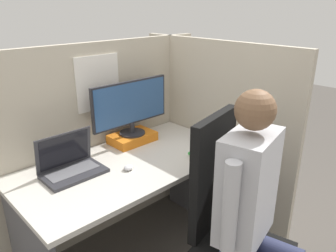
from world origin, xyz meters
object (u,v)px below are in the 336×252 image
Objects in this scene: office_chair at (228,223)px; person at (255,208)px; paper_box at (132,138)px; laptop at (71,166)px; monitor at (131,105)px; stapler at (203,136)px; carrot_toy at (198,157)px.

office_chair is 0.86× the size of person.
office_chair is (-0.08, -0.91, -0.20)m from paper_box.
paper_box is at bearing 85.18° from office_chair.
laptop is 0.26× the size of person.
stapler is at bearing -38.71° from monitor.
office_chair reaches higher than laptop.
paper_box reaches higher than carrot_toy.
paper_box is 0.56m from laptop.
monitor is 0.57m from stapler.
paper_box is at bearing 102.98° from carrot_toy.
monitor is 4.33× the size of carrot_toy.
monitor is 0.59m from carrot_toy.
monitor reaches higher than stapler.
person is at bearing -112.73° from carrot_toy.
stapler is at bearing -11.81° from laptop.
carrot_toy is at bearing -144.87° from stapler.
monitor is 0.60m from laptop.
carrot_toy is at bearing 63.23° from office_chair.
laptop is at bearing 149.09° from carrot_toy.
laptop is 2.44× the size of carrot_toy.
monitor is at bearing 85.19° from office_chair.
office_chair is at bearing 77.44° from person.
laptop is 0.31× the size of office_chair.
monitor is 3.77× the size of stapler.
paper_box is 0.52m from stapler.
carrot_toy is at bearing 67.27° from person.
office_chair reaches higher than stapler.
stapler is at bearing 35.13° from carrot_toy.
stapler is 0.35m from carrot_toy.
monitor is at bearing 12.95° from laptop.
carrot_toy is at bearing -30.91° from laptop.
stapler is 1.15× the size of carrot_toy.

